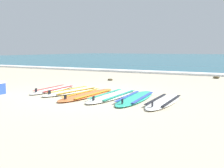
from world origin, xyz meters
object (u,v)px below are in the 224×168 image
surfboard_0 (54,89)px  surfboard_3 (113,95)px  surfboard_5 (164,101)px  surfboard_1 (73,91)px  surfboard_4 (136,98)px  surfboard_2 (88,95)px

surfboard_0 → surfboard_3: same height
surfboard_3 → surfboard_5: bearing=-5.3°
surfboard_1 → surfboard_5: 2.89m
surfboard_3 → surfboard_5: same height
surfboard_3 → surfboard_0: bearing=176.2°
surfboard_1 → surfboard_4: same height
surfboard_1 → surfboard_3: (1.42, -0.10, -0.00)m
surfboard_1 → surfboard_4: bearing=-4.1°
surfboard_2 → surfboard_3: 0.73m
surfboard_2 → surfboard_3: (0.70, 0.19, -0.00)m
surfboard_0 → surfboard_3: (2.17, -0.14, -0.00)m
surfboard_0 → surfboard_4: (2.85, -0.19, -0.00)m
surfboard_3 → surfboard_1: bearing=175.9°
surfboard_0 → surfboard_1: 0.75m
surfboard_4 → surfboard_5: bearing=-6.3°
surfboard_0 → surfboard_2: (1.46, -0.34, -0.00)m
surfboard_1 → surfboard_3: bearing=-4.1°
surfboard_1 → surfboard_2: size_ratio=0.95×
surfboard_1 → surfboard_3: 1.42m
surfboard_4 → surfboard_0: bearing=176.1°
surfboard_0 → surfboard_3: size_ratio=0.82×
surfboard_3 → surfboard_4: bearing=-4.1°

